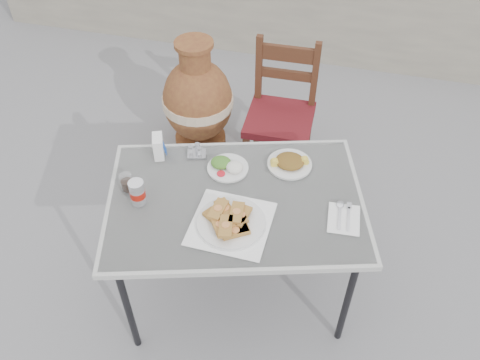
% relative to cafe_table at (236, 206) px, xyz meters
% --- Properties ---
extents(ground, '(80.00, 80.00, 0.00)m').
position_rel_cafe_table_xyz_m(ground, '(0.10, 0.02, -0.67)').
color(ground, slate).
rests_on(ground, ground).
extents(cafe_table, '(1.36, 1.11, 0.72)m').
position_rel_cafe_table_xyz_m(cafe_table, '(0.00, 0.00, 0.00)').
color(cafe_table, black).
rests_on(cafe_table, ground).
extents(pide_plate, '(0.35, 0.35, 0.07)m').
position_rel_cafe_table_xyz_m(pide_plate, '(0.02, -0.15, 0.08)').
color(pide_plate, white).
rests_on(pide_plate, cafe_table).
extents(salad_rice_plate, '(0.20, 0.20, 0.05)m').
position_rel_cafe_table_xyz_m(salad_rice_plate, '(-0.09, 0.18, 0.07)').
color(salad_rice_plate, silver).
rests_on(salad_rice_plate, cafe_table).
extents(salad_chopped_plate, '(0.22, 0.22, 0.05)m').
position_rel_cafe_table_xyz_m(salad_chopped_plate, '(0.20, 0.28, 0.07)').
color(salad_chopped_plate, silver).
rests_on(salad_chopped_plate, cafe_table).
extents(soda_can, '(0.07, 0.07, 0.13)m').
position_rel_cafe_table_xyz_m(soda_can, '(-0.42, -0.13, 0.11)').
color(soda_can, silver).
rests_on(soda_can, cafe_table).
extents(cola_glass, '(0.06, 0.06, 0.09)m').
position_rel_cafe_table_xyz_m(cola_glass, '(-0.51, -0.06, 0.09)').
color(cola_glass, white).
rests_on(cola_glass, cafe_table).
extents(napkin_holder, '(0.08, 0.11, 0.12)m').
position_rel_cafe_table_xyz_m(napkin_holder, '(-0.45, 0.19, 0.11)').
color(napkin_holder, white).
rests_on(napkin_holder, cafe_table).
extents(condiment_caddy, '(0.11, 0.10, 0.07)m').
position_rel_cafe_table_xyz_m(condiment_caddy, '(-0.27, 0.24, 0.07)').
color(condiment_caddy, silver).
rests_on(condiment_caddy, cafe_table).
extents(cutlery_napkin, '(0.15, 0.20, 0.01)m').
position_rel_cafe_table_xyz_m(cutlery_napkin, '(0.49, 0.01, 0.05)').
color(cutlery_napkin, white).
rests_on(cutlery_napkin, cafe_table).
extents(chair, '(0.42, 0.42, 0.92)m').
position_rel_cafe_table_xyz_m(chair, '(0.03, 0.99, -0.19)').
color(chair, '#36180E').
rests_on(chair, ground).
extents(terracotta_urn, '(0.48, 0.48, 0.84)m').
position_rel_cafe_table_xyz_m(terracotta_urn, '(-0.55, 1.10, -0.28)').
color(terracotta_urn, brown).
rests_on(terracotta_urn, ground).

